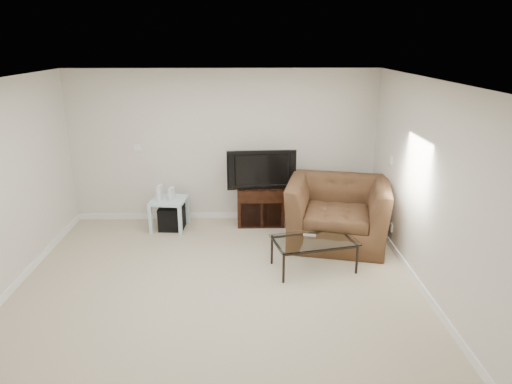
{
  "coord_description": "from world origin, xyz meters",
  "views": [
    {
      "loc": [
        0.36,
        -4.82,
        2.92
      ],
      "look_at": [
        0.5,
        1.2,
        0.9
      ],
      "focal_mm": 32.0,
      "sensor_mm": 36.0,
      "label": 1
    }
  ],
  "objects_px": {
    "tv_stand": "(261,205)",
    "subwoofer": "(172,218)",
    "coffee_table": "(314,254)",
    "television": "(261,168)",
    "recliner": "(338,202)",
    "side_table": "(170,214)"
  },
  "relations": [
    {
      "from": "tv_stand",
      "to": "subwoofer",
      "type": "height_order",
      "value": "tv_stand"
    },
    {
      "from": "side_table",
      "to": "coffee_table",
      "type": "relative_size",
      "value": 0.49
    },
    {
      "from": "subwoofer",
      "to": "recliner",
      "type": "relative_size",
      "value": 0.26
    },
    {
      "from": "tv_stand",
      "to": "side_table",
      "type": "distance_m",
      "value": 1.5
    },
    {
      "from": "television",
      "to": "recliner",
      "type": "distance_m",
      "value": 1.38
    },
    {
      "from": "recliner",
      "to": "coffee_table",
      "type": "xyz_separation_m",
      "value": [
        -0.47,
        -0.86,
        -0.43
      ]
    },
    {
      "from": "subwoofer",
      "to": "tv_stand",
      "type": "bearing_deg",
      "value": 8.39
    },
    {
      "from": "television",
      "to": "tv_stand",
      "type": "bearing_deg",
      "value": 86.85
    },
    {
      "from": "tv_stand",
      "to": "side_table",
      "type": "relative_size",
      "value": 1.45
    },
    {
      "from": "television",
      "to": "recliner",
      "type": "bearing_deg",
      "value": -37.15
    },
    {
      "from": "side_table",
      "to": "coffee_table",
      "type": "bearing_deg",
      "value": -33.6
    },
    {
      "from": "television",
      "to": "recliner",
      "type": "height_order",
      "value": "recliner"
    },
    {
      "from": "side_table",
      "to": "subwoofer",
      "type": "relative_size",
      "value": 1.37
    },
    {
      "from": "tv_stand",
      "to": "subwoofer",
      "type": "xyz_separation_m",
      "value": [
        -1.44,
        -0.21,
        -0.14
      ]
    },
    {
      "from": "subwoofer",
      "to": "side_table",
      "type": "bearing_deg",
      "value": -153.52
    },
    {
      "from": "tv_stand",
      "to": "coffee_table",
      "type": "distance_m",
      "value": 1.77
    },
    {
      "from": "side_table",
      "to": "coffee_table",
      "type": "xyz_separation_m",
      "value": [
        2.13,
        -1.41,
        -0.04
      ]
    },
    {
      "from": "television",
      "to": "side_table",
      "type": "height_order",
      "value": "television"
    },
    {
      "from": "side_table",
      "to": "coffee_table",
      "type": "distance_m",
      "value": 2.55
    },
    {
      "from": "side_table",
      "to": "coffee_table",
      "type": "height_order",
      "value": "side_table"
    },
    {
      "from": "tv_stand",
      "to": "coffee_table",
      "type": "height_order",
      "value": "tv_stand"
    },
    {
      "from": "tv_stand",
      "to": "coffee_table",
      "type": "relative_size",
      "value": 0.71
    }
  ]
}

